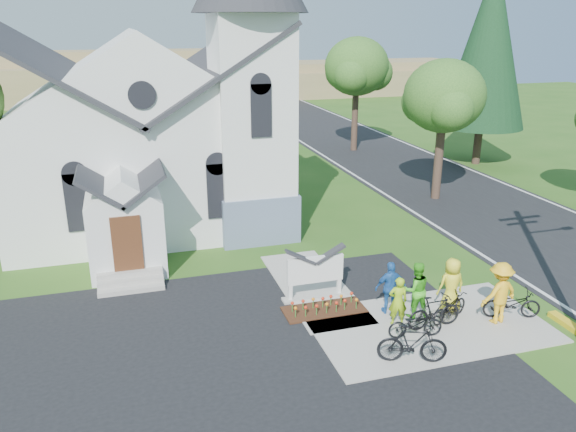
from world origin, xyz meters
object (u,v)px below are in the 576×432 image
object	(u,v)px
bike_2	(449,307)
cyclist_1	(416,290)
bike_0	(415,324)
cyclist_3	(499,293)
bike_1	(412,344)
bike_4	(512,304)
church_sign	(315,270)
cyclist_0	(398,301)
cyclist_4	(451,285)
bike_3	(434,312)
cyclist_2	(390,288)

from	to	relation	value
bike_2	cyclist_1	bearing A→B (deg)	35.36
bike_0	cyclist_3	bearing A→B (deg)	-79.84
cyclist_1	bike_1	xyz separation A→B (m)	(-1.30, -2.23, -0.33)
cyclist_3	bike_4	size ratio (longest dim) A/B	1.10
bike_0	cyclist_1	world-z (taller)	cyclist_1
cyclist_1	bike_4	distance (m)	2.98
bike_0	bike_1	xyz separation A→B (m)	(-0.71, -1.11, 0.14)
church_sign	bike_1	xyz separation A→B (m)	(1.24, -4.28, -0.42)
cyclist_0	bike_0	size ratio (longest dim) A/B	0.97
cyclist_3	cyclist_1	bearing A→B (deg)	-33.51
cyclist_3	cyclist_4	world-z (taller)	cyclist_3
cyclist_1	bike_3	distance (m)	0.91
cyclist_1	cyclist_2	world-z (taller)	cyclist_1
cyclist_2	cyclist_1	bearing A→B (deg)	152.74
bike_0	bike_2	world-z (taller)	bike_2
bike_0	cyclist_3	distance (m)	2.86
cyclist_3	bike_3	bearing A→B (deg)	-14.87
bike_1	bike_3	bearing A→B (deg)	-27.04
cyclist_0	cyclist_1	distance (m)	0.84
bike_1	cyclist_3	bearing A→B (deg)	-51.71
bike_1	bike_4	bearing A→B (deg)	-53.04
cyclist_0	cyclist_4	size ratio (longest dim) A/B	0.87
church_sign	bike_1	distance (m)	4.47
bike_0	cyclist_1	size ratio (longest dim) A/B	0.90
cyclist_1	bike_4	world-z (taller)	cyclist_1
church_sign	cyclist_4	size ratio (longest dim) A/B	1.24
bike_1	cyclist_2	bearing A→B (deg)	5.52
bike_0	cyclist_2	xyz separation A→B (m)	(-0.05, 1.54, 0.43)
church_sign	bike_3	size ratio (longest dim) A/B	1.26
bike_0	bike_3	world-z (taller)	bike_3
bike_2	cyclist_3	xyz separation A→B (m)	(1.32, -0.52, 0.54)
bike_2	bike_3	size ratio (longest dim) A/B	0.93
bike_1	bike_4	size ratio (longest dim) A/B	1.06
church_sign	bike_4	size ratio (longest dim) A/B	1.26
cyclist_2	bike_1	bearing A→B (deg)	81.49
cyclist_3	bike_3	world-z (taller)	cyclist_3
bike_3	bike_4	bearing A→B (deg)	-95.23
bike_1	bike_0	bearing A→B (deg)	-13.06
cyclist_1	bike_1	world-z (taller)	cyclist_1
cyclist_4	church_sign	bearing A→B (deg)	-27.59
bike_0	bike_3	bearing A→B (deg)	-59.92
bike_2	cyclist_4	world-z (taller)	cyclist_4
church_sign	bike_3	bearing A→B (deg)	-46.18
cyclist_4	bike_4	xyz separation A→B (m)	(1.59, -0.90, -0.43)
bike_2	bike_4	world-z (taller)	bike_4
bike_3	bike_0	bearing A→B (deg)	109.45
bike_3	cyclist_4	world-z (taller)	cyclist_4
cyclist_0	bike_4	xyz separation A→B (m)	(3.56, -0.62, -0.32)
cyclist_1	cyclist_2	bearing A→B (deg)	-26.80
cyclist_0	bike_3	distance (m)	1.11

